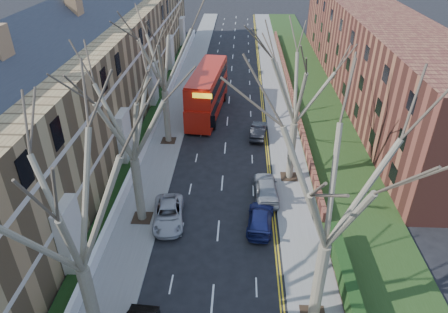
# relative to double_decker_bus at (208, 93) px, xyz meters

# --- Properties ---
(pavement_left) EXTENTS (3.00, 102.00, 0.12)m
(pavement_left) POSITION_rel_double_decker_bus_xyz_m (-3.70, 4.01, -2.41)
(pavement_left) COLOR slate
(pavement_left) RESTS_ON ground
(pavement_right) EXTENTS (3.00, 102.00, 0.12)m
(pavement_right) POSITION_rel_double_decker_bus_xyz_m (8.30, 4.01, -2.41)
(pavement_right) COLOR slate
(pavement_right) RESTS_ON ground
(terrace_left) EXTENTS (9.70, 78.00, 13.60)m
(terrace_left) POSITION_rel_double_decker_bus_xyz_m (-11.35, -3.99, 3.06)
(terrace_left) COLOR #9A794E
(terrace_left) RESTS_ON ground
(flats_right) EXTENTS (13.97, 54.00, 10.00)m
(flats_right) POSITION_rel_double_decker_bus_xyz_m (19.76, 8.01, 2.51)
(flats_right) COLOR brown
(flats_right) RESTS_ON ground
(front_wall_left) EXTENTS (0.30, 78.00, 1.00)m
(front_wall_left) POSITION_rel_double_decker_bus_xyz_m (-5.35, -3.99, -1.85)
(front_wall_left) COLOR white
(front_wall_left) RESTS_ON ground
(grass_verge_right) EXTENTS (6.00, 102.00, 0.06)m
(grass_verge_right) POSITION_rel_double_decker_bus_xyz_m (12.80, 4.01, -2.32)
(grass_verge_right) COLOR #203914
(grass_verge_right) RESTS_ON ground
(tree_left_mid) EXTENTS (10.50, 10.50, 14.71)m
(tree_left_mid) POSITION_rel_double_decker_bus_xyz_m (-3.40, -28.99, 7.08)
(tree_left_mid) COLOR brown
(tree_left_mid) RESTS_ON ground
(tree_left_far) EXTENTS (10.15, 10.15, 14.22)m
(tree_left_far) POSITION_rel_double_decker_bus_xyz_m (-3.40, -18.99, 6.77)
(tree_left_far) COLOR brown
(tree_left_far) RESTS_ON ground
(tree_left_dist) EXTENTS (10.50, 10.50, 14.71)m
(tree_left_dist) POSITION_rel_double_decker_bus_xyz_m (-3.40, -6.99, 7.08)
(tree_left_dist) COLOR brown
(tree_left_dist) RESTS_ON ground
(tree_right_mid) EXTENTS (10.50, 10.50, 14.71)m
(tree_right_mid) POSITION_rel_double_decker_bus_xyz_m (8.00, -26.99, 7.08)
(tree_right_mid) COLOR brown
(tree_right_mid) RESTS_ON ground
(tree_right_far) EXTENTS (10.15, 10.15, 14.22)m
(tree_right_far) POSITION_rel_double_decker_bus_xyz_m (8.00, -12.99, 6.77)
(tree_right_far) COLOR brown
(tree_right_far) RESTS_ON ground
(double_decker_bus) EXTENTS (3.97, 12.29, 5.01)m
(double_decker_bus) POSITION_rel_double_decker_bus_xyz_m (0.00, 0.00, 0.00)
(double_decker_bus) COLOR #A7170B
(double_decker_bus) RESTS_ON ground
(car_left_far) EXTENTS (2.71, 4.90, 1.30)m
(car_left_far) POSITION_rel_double_decker_bus_xyz_m (-1.39, -19.11, -1.83)
(car_left_far) COLOR #A9AAAF
(car_left_far) RESTS_ON ground
(car_right_near) EXTENTS (2.23, 4.58, 1.29)m
(car_right_near) POSITION_rel_double_decker_bus_xyz_m (5.30, -19.30, -1.83)
(car_right_near) COLOR #161C4E
(car_right_near) RESTS_ON ground
(car_right_mid) EXTENTS (2.08, 4.67, 1.56)m
(car_right_mid) POSITION_rel_double_decker_bus_xyz_m (5.88, -15.67, -1.70)
(car_right_mid) COLOR gray
(car_right_mid) RESTS_ON ground
(car_right_far) EXTENTS (1.91, 4.26, 1.36)m
(car_right_far) POSITION_rel_double_decker_bus_xyz_m (5.59, -5.45, -1.80)
(car_right_far) COLOR black
(car_right_far) RESTS_ON ground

